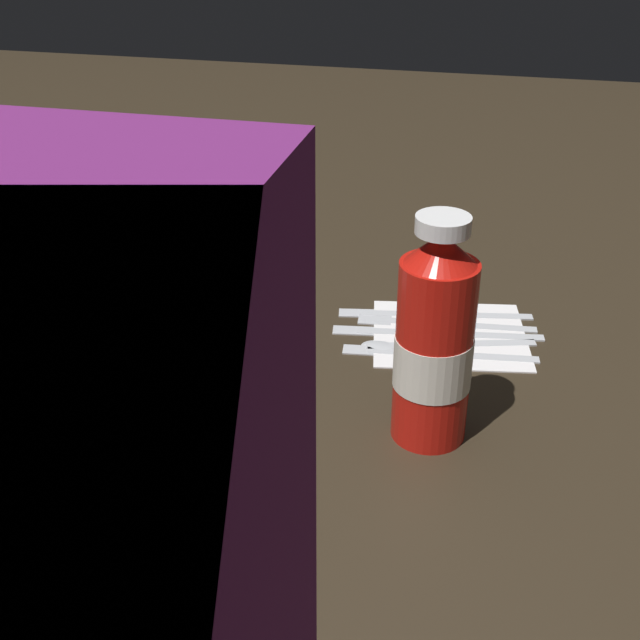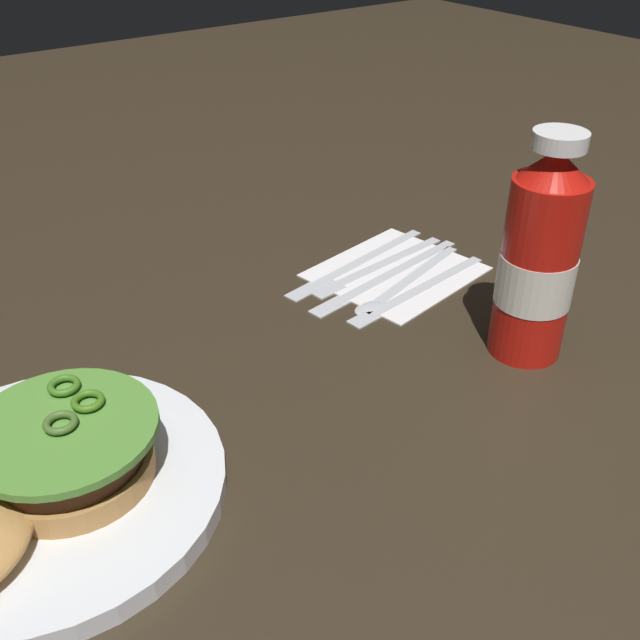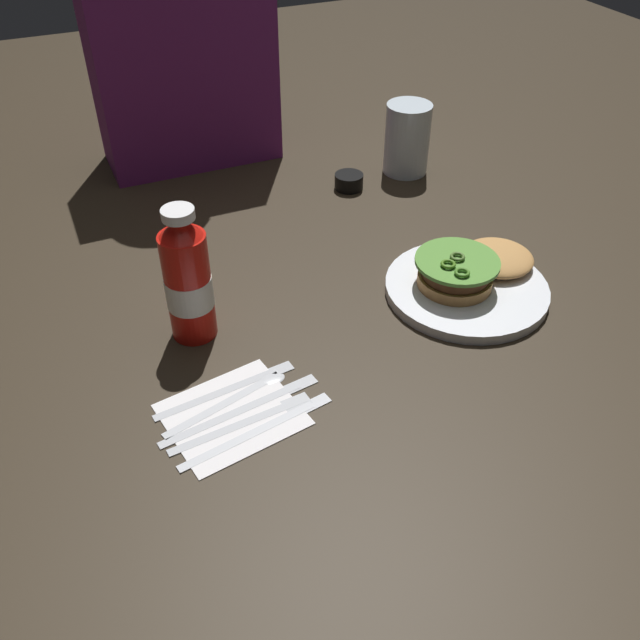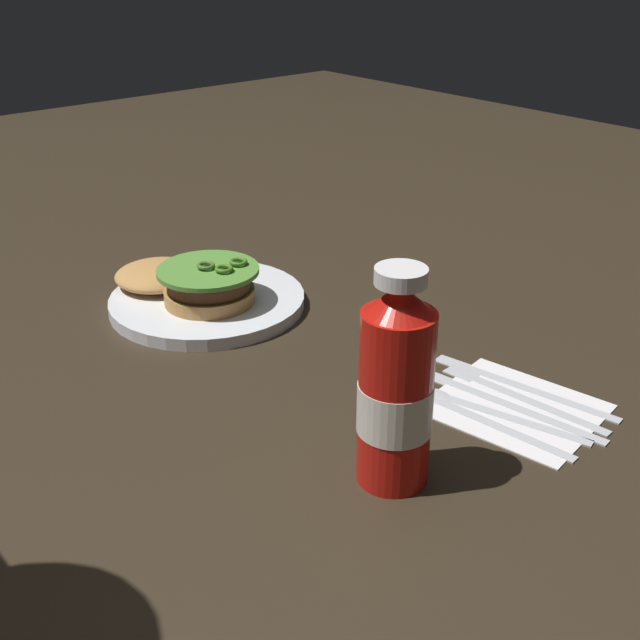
# 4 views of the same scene
# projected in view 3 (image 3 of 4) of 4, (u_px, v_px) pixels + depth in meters

# --- Properties ---
(ground_plane) EXTENTS (3.00, 3.00, 0.00)m
(ground_plane) POSITION_uv_depth(u_px,v_px,m) (336.00, 271.00, 1.12)
(ground_plane) COLOR #2E2518
(dinner_plate) EXTENTS (0.25, 0.25, 0.02)m
(dinner_plate) POSITION_uv_depth(u_px,v_px,m) (466.00, 289.00, 1.07)
(dinner_plate) COLOR white
(dinner_plate) RESTS_ON ground_plane
(burger_sandwich) EXTENTS (0.21, 0.14, 0.05)m
(burger_sandwich) POSITION_uv_depth(u_px,v_px,m) (472.00, 267.00, 1.06)
(burger_sandwich) COLOR #BA8347
(burger_sandwich) RESTS_ON dinner_plate
(ketchup_bottle) EXTENTS (0.07, 0.07, 0.20)m
(ketchup_bottle) POSITION_uv_depth(u_px,v_px,m) (188.00, 281.00, 0.94)
(ketchup_bottle) COLOR red
(ketchup_bottle) RESTS_ON ground_plane
(water_glass) EXTENTS (0.09, 0.09, 0.14)m
(water_glass) POSITION_uv_depth(u_px,v_px,m) (407.00, 139.00, 1.35)
(water_glass) COLOR silver
(water_glass) RESTS_ON ground_plane
(condiment_cup) EXTENTS (0.06, 0.06, 0.03)m
(condiment_cup) POSITION_uv_depth(u_px,v_px,m) (349.00, 181.00, 1.33)
(condiment_cup) COLOR black
(condiment_cup) RESTS_ON ground_plane
(napkin) EXTENTS (0.18, 0.17, 0.00)m
(napkin) POSITION_uv_depth(u_px,v_px,m) (232.00, 414.00, 0.87)
(napkin) COLOR white
(napkin) RESTS_ON ground_plane
(table_knife) EXTENTS (0.21, 0.05, 0.00)m
(table_knife) POSITION_uv_depth(u_px,v_px,m) (267.00, 425.00, 0.85)
(table_knife) COLOR silver
(table_knife) RESTS_ON napkin
(fork_utensil) EXTENTS (0.19, 0.04, 0.00)m
(fork_utensil) POSITION_uv_depth(u_px,v_px,m) (254.00, 417.00, 0.86)
(fork_utensil) COLOR silver
(fork_utensil) RESTS_ON napkin
(steak_knife) EXTENTS (0.22, 0.05, 0.00)m
(steak_knife) POSITION_uv_depth(u_px,v_px,m) (251.00, 404.00, 0.88)
(steak_knife) COLOR silver
(steak_knife) RESTS_ON napkin
(spoon_utensil) EXTENTS (0.18, 0.06, 0.00)m
(spoon_utensil) POSITION_uv_depth(u_px,v_px,m) (242.00, 392.00, 0.89)
(spoon_utensil) COLOR silver
(spoon_utensil) RESTS_ON napkin
(butter_knife) EXTENTS (0.20, 0.04, 0.00)m
(butter_knife) POSITION_uv_depth(u_px,v_px,m) (234.00, 385.00, 0.90)
(butter_knife) COLOR silver
(butter_knife) RESTS_ON napkin
(diner_person) EXTENTS (0.34, 0.19, 0.59)m
(diner_person) POSITION_uv_depth(u_px,v_px,m) (177.00, 20.00, 1.27)
(diner_person) COLOR #692166
(diner_person) RESTS_ON ground_plane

